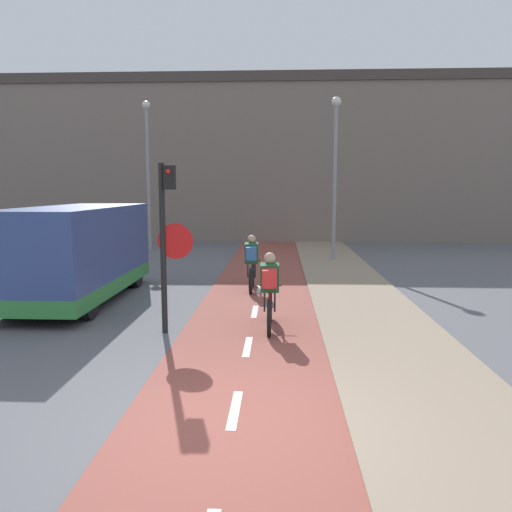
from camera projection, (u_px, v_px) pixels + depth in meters
The scene contains 10 objects.
ground_plane at pixel (231, 430), 5.72m from camera, with size 120.00×120.00×0.00m, color #5B5B60.
bike_lane at pixel (231, 429), 5.72m from camera, with size 2.69×60.00×0.02m.
sidewalk_strip at pixel (456, 433), 5.60m from camera, with size 2.40×60.00×0.05m.
building_row_background at pixel (270, 161), 27.77m from camera, with size 60.00×5.20×8.57m.
traffic_light_pole at pixel (167, 229), 9.33m from camera, with size 0.67×0.25×3.22m.
street_lamp_far at pixel (148, 160), 22.02m from camera, with size 0.36×0.36×6.55m.
street_lamp_sidewalk at pixel (335, 161), 18.78m from camera, with size 0.36×0.36×6.14m.
cyclist_near at pixel (270, 294), 9.72m from camera, with size 0.46×1.69×1.53m.
cyclist_far at pixel (252, 265), 13.45m from camera, with size 0.46×1.64×1.52m.
van at pixel (79, 255), 12.21m from camera, with size 2.00×5.40×2.32m.
Camera 1 is at (0.54, -5.38, 2.75)m, focal length 35.00 mm.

